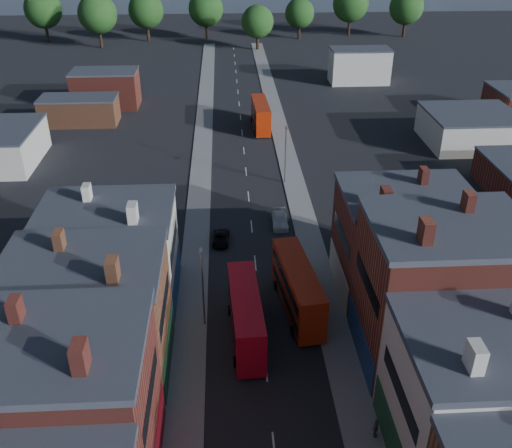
{
  "coord_description": "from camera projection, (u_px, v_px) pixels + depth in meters",
  "views": [
    {
      "loc": [
        -2.84,
        -11.2,
        33.74
      ],
      "look_at": [
        0.0,
        38.67,
        5.59
      ],
      "focal_mm": 40.0,
      "sensor_mm": 36.0,
      "label": 1
    }
  ],
  "objects": [
    {
      "name": "bus_2",
      "position": [
        261.0,
        115.0,
        96.62
      ],
      "size": [
        2.97,
        10.71,
        4.59
      ],
      "rotation": [
        0.0,
        0.0,
        0.03
      ],
      "color": "#AB2307",
      "rests_on": "ground"
    },
    {
      "name": "pavement_west",
      "position": [
        198.0,
        219.0,
        69.58
      ],
      "size": [
        3.0,
        200.0,
        0.12
      ],
      "primitive_type": "cube",
      "color": "gray",
      "rests_on": "ground"
    },
    {
      "name": "car_2",
      "position": [
        221.0,
        238.0,
        64.74
      ],
      "size": [
        2.04,
        4.04,
        1.1
      ],
      "primitive_type": "imported",
      "rotation": [
        0.0,
        0.0,
        -0.06
      ],
      "color": "black",
      "rests_on": "ground"
    },
    {
      "name": "lamp_post_3",
      "position": [
        286.0,
        151.0,
        76.58
      ],
      "size": [
        0.25,
        0.7,
        8.12
      ],
      "color": "slate",
      "rests_on": "ground"
    },
    {
      "name": "car_3",
      "position": [
        280.0,
        220.0,
        68.21
      ],
      "size": [
        1.96,
        4.58,
        1.32
      ],
      "primitive_type": "imported",
      "rotation": [
        0.0,
        0.0,
        -0.02
      ],
      "color": "silver",
      "rests_on": "ground"
    },
    {
      "name": "ped_3",
      "position": [
        376.0,
        428.0,
        40.81
      ],
      "size": [
        0.79,
        1.05,
        1.63
      ],
      "primitive_type": "imported",
      "rotation": [
        0.0,
        0.0,
        1.15
      ],
      "color": "#5D564F",
      "rests_on": "pavement_east"
    },
    {
      "name": "bus_0",
      "position": [
        246.0,
        316.0,
        49.48
      ],
      "size": [
        3.13,
        10.85,
        4.64
      ],
      "rotation": [
        0.0,
        0.0,
        0.05
      ],
      "color": "red",
      "rests_on": "ground"
    },
    {
      "name": "lamp_post_2",
      "position": [
        203.0,
        283.0,
        49.97
      ],
      "size": [
        0.25,
        0.7,
        8.12
      ],
      "color": "slate",
      "rests_on": "ground"
    },
    {
      "name": "pavement_east",
      "position": [
        303.0,
        217.0,
        70.23
      ],
      "size": [
        3.0,
        200.0,
        0.12
      ],
      "primitive_type": "cube",
      "color": "gray",
      "rests_on": "ground"
    },
    {
      "name": "bus_1",
      "position": [
        298.0,
        288.0,
        52.96
      ],
      "size": [
        3.89,
        11.28,
        4.77
      ],
      "rotation": [
        0.0,
        0.0,
        0.13
      ],
      "color": "#AC2309",
      "rests_on": "ground"
    }
  ]
}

